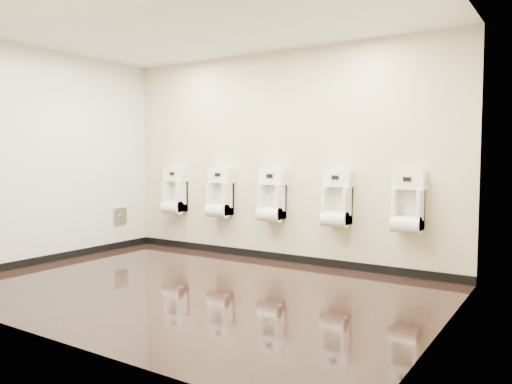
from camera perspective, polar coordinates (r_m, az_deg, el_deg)
ground at (r=5.45m, az=-6.96°, el=-10.88°), size 5.00×3.50×0.00m
ceiling at (r=5.45m, az=-7.23°, el=18.90°), size 5.00×3.50×0.00m
back_wall at (r=6.70m, az=2.57°, el=4.03°), size 5.00×0.02×2.80m
front_wall at (r=4.08m, az=-23.10°, el=3.74°), size 5.00×0.02×2.80m
left_wall at (r=7.13m, az=-22.72°, el=3.72°), size 0.02×3.50×2.80m
right_wall at (r=4.13m, az=20.61°, el=3.80°), size 0.02×3.50×2.80m
tile_overlay_left at (r=7.13m, az=-22.70°, el=3.72°), size 0.01×3.50×2.80m
skirting_back at (r=6.83m, az=2.49°, el=-7.38°), size 5.00×0.02×0.10m
skirting_left at (r=7.25m, az=-22.38°, el=-7.01°), size 0.02×3.50×0.10m
access_panel at (r=7.91m, az=-15.29°, el=-2.64°), size 0.04×0.25×0.25m
urinal_0 at (r=7.67m, az=-9.30°, el=-0.25°), size 0.37×0.28×0.69m
urinal_1 at (r=7.12m, az=-4.15°, el=-0.53°), size 0.37×0.28×0.69m
urinal_2 at (r=6.64m, az=1.79°, el=-0.85°), size 0.37×0.28×0.69m
urinal_3 at (r=6.21m, az=9.20°, el=-1.23°), size 0.37×0.28×0.69m
urinal_4 at (r=5.92m, az=16.96°, el=-1.62°), size 0.37×0.28×0.69m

